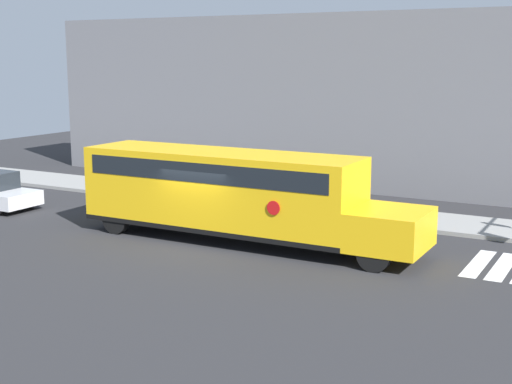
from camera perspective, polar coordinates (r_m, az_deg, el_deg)
ground_plane at (r=23.95m, az=-4.35°, el=-4.11°), size 60.00×60.00×0.00m
sidewalk_strip at (r=29.45m, az=2.54°, el=-1.14°), size 44.00×3.00×0.15m
building_backdrop at (r=34.84m, az=7.36°, el=7.24°), size 32.00×4.00×8.12m
school_bus at (r=23.84m, az=-1.94°, el=0.11°), size 11.92×2.57×3.02m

